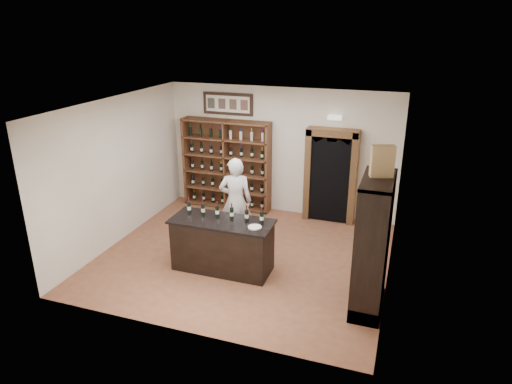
# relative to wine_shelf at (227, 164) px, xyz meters

# --- Properties ---
(floor) EXTENTS (5.50, 5.50, 0.00)m
(floor) POSITION_rel_wine_shelf_xyz_m (1.30, -2.33, -1.10)
(floor) COLOR brown
(floor) RESTS_ON ground
(ceiling) EXTENTS (5.50, 5.50, 0.00)m
(ceiling) POSITION_rel_wine_shelf_xyz_m (1.30, -2.33, 1.90)
(ceiling) COLOR white
(ceiling) RESTS_ON wall_back
(wall_back) EXTENTS (5.50, 0.04, 3.00)m
(wall_back) POSITION_rel_wine_shelf_xyz_m (1.30, 0.17, 0.40)
(wall_back) COLOR silver
(wall_back) RESTS_ON ground
(wall_left) EXTENTS (0.04, 5.00, 3.00)m
(wall_left) POSITION_rel_wine_shelf_xyz_m (-1.45, -2.33, 0.40)
(wall_left) COLOR silver
(wall_left) RESTS_ON ground
(wall_right) EXTENTS (0.04, 5.00, 3.00)m
(wall_right) POSITION_rel_wine_shelf_xyz_m (4.05, -2.33, 0.40)
(wall_right) COLOR silver
(wall_right) RESTS_ON ground
(wine_shelf) EXTENTS (2.20, 0.38, 2.20)m
(wine_shelf) POSITION_rel_wine_shelf_xyz_m (0.00, 0.00, 0.00)
(wine_shelf) COLOR brown
(wine_shelf) RESTS_ON ground
(framed_picture) EXTENTS (1.25, 0.04, 0.52)m
(framed_picture) POSITION_rel_wine_shelf_xyz_m (0.00, 0.14, 1.45)
(framed_picture) COLOR black
(framed_picture) RESTS_ON wall_back
(arched_doorway) EXTENTS (1.17, 0.35, 2.17)m
(arched_doorway) POSITION_rel_wine_shelf_xyz_m (2.55, -0.00, 0.04)
(arched_doorway) COLOR black
(arched_doorway) RESTS_ON ground
(emergency_light) EXTENTS (0.30, 0.10, 0.10)m
(emergency_light) POSITION_rel_wine_shelf_xyz_m (2.55, 0.09, 1.30)
(emergency_light) COLOR white
(emergency_light) RESTS_ON wall_back
(tasting_counter) EXTENTS (1.88, 0.78, 1.00)m
(tasting_counter) POSITION_rel_wine_shelf_xyz_m (1.10, -2.93, -0.61)
(tasting_counter) COLOR black
(tasting_counter) RESTS_ON ground
(counter_bottle_0) EXTENTS (0.07, 0.07, 0.30)m
(counter_bottle_0) POSITION_rel_wine_shelf_xyz_m (0.38, -2.80, 0.01)
(counter_bottle_0) COLOR black
(counter_bottle_0) RESTS_ON tasting_counter
(counter_bottle_1) EXTENTS (0.07, 0.07, 0.30)m
(counter_bottle_1) POSITION_rel_wine_shelf_xyz_m (0.67, -2.80, 0.01)
(counter_bottle_1) COLOR black
(counter_bottle_1) RESTS_ON tasting_counter
(counter_bottle_2) EXTENTS (0.07, 0.07, 0.30)m
(counter_bottle_2) POSITION_rel_wine_shelf_xyz_m (0.96, -2.80, 0.01)
(counter_bottle_2) COLOR black
(counter_bottle_2) RESTS_ON tasting_counter
(counter_bottle_3) EXTENTS (0.07, 0.07, 0.30)m
(counter_bottle_3) POSITION_rel_wine_shelf_xyz_m (1.24, -2.80, 0.01)
(counter_bottle_3) COLOR black
(counter_bottle_3) RESTS_ON tasting_counter
(counter_bottle_4) EXTENTS (0.07, 0.07, 0.30)m
(counter_bottle_4) POSITION_rel_wine_shelf_xyz_m (1.53, -2.80, 0.01)
(counter_bottle_4) COLOR black
(counter_bottle_4) RESTS_ON tasting_counter
(counter_bottle_5) EXTENTS (0.07, 0.07, 0.30)m
(counter_bottle_5) POSITION_rel_wine_shelf_xyz_m (1.82, -2.80, 0.01)
(counter_bottle_5) COLOR black
(counter_bottle_5) RESTS_ON tasting_counter
(side_cabinet) EXTENTS (0.48, 1.20, 2.20)m
(side_cabinet) POSITION_rel_wine_shelf_xyz_m (3.82, -3.23, -0.35)
(side_cabinet) COLOR black
(side_cabinet) RESTS_ON ground
(shopkeeper) EXTENTS (0.78, 0.63, 1.84)m
(shopkeeper) POSITION_rel_wine_shelf_xyz_m (0.92, -1.79, -0.18)
(shopkeeper) COLOR silver
(shopkeeper) RESTS_ON ground
(plate) EXTENTS (0.24, 0.24, 0.02)m
(plate) POSITION_rel_wine_shelf_xyz_m (1.77, -3.03, -0.09)
(plate) COLOR silver
(plate) RESTS_ON tasting_counter
(wine_crate) EXTENTS (0.37, 0.23, 0.48)m
(wine_crate) POSITION_rel_wine_shelf_xyz_m (3.81, -3.15, 1.34)
(wine_crate) COLOR tan
(wine_crate) RESTS_ON side_cabinet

